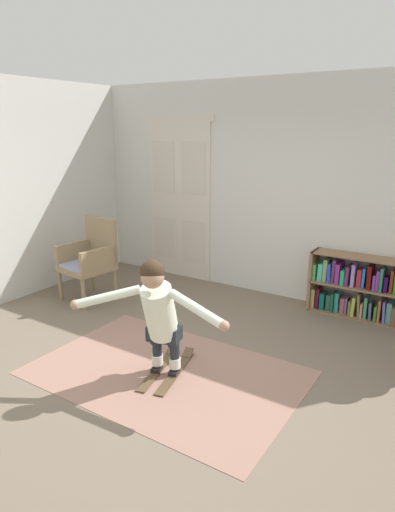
{
  "coord_description": "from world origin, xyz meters",
  "views": [
    {
      "loc": [
        2.25,
        -3.0,
        2.26
      ],
      "look_at": [
        -0.03,
        0.53,
        1.05
      ],
      "focal_mm": 31.34,
      "sensor_mm": 36.0,
      "label": 1
    }
  ],
  "objects_px": {
    "bookshelf": "(369,291)",
    "person_skier": "(159,311)",
    "wicker_chair": "(91,257)",
    "skis_pair": "(167,369)"
  },
  "relations": [
    {
      "from": "wicker_chair",
      "to": "skis_pair",
      "type": "xyz_separation_m",
      "value": [
        2.02,
        -1.01,
        -0.56
      ]
    },
    {
      "from": "bookshelf",
      "to": "person_skier",
      "type": "bearing_deg",
      "value": -117.04
    },
    {
      "from": "wicker_chair",
      "to": "skis_pair",
      "type": "bearing_deg",
      "value": -26.51
    },
    {
      "from": "skis_pair",
      "to": "wicker_chair",
      "type": "bearing_deg",
      "value": 153.49
    },
    {
      "from": "bookshelf",
      "to": "person_skier",
      "type": "height_order",
      "value": "person_skier"
    },
    {
      "from": "wicker_chair",
      "to": "skis_pair",
      "type": "relative_size",
      "value": 1.28
    },
    {
      "from": "wicker_chair",
      "to": "person_skier",
      "type": "height_order",
      "value": "person_skier"
    },
    {
      "from": "skis_pair",
      "to": "person_skier",
      "type": "distance_m",
      "value": 0.7
    },
    {
      "from": "person_skier",
      "to": "skis_pair",
      "type": "bearing_deg",
      "value": 104.04
    },
    {
      "from": "person_skier",
      "to": "bookshelf",
      "type": "bearing_deg",
      "value": 62.96
    }
  ]
}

